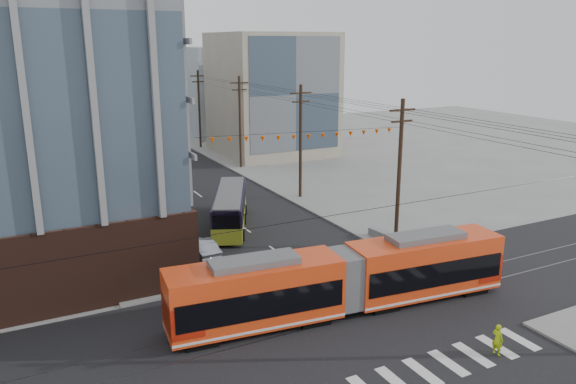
% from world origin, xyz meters
% --- Properties ---
extents(ground, '(160.00, 160.00, 0.00)m').
position_xyz_m(ground, '(0.00, 0.00, 0.00)').
color(ground, slate).
extents(bg_bldg_ne_near, '(14.00, 14.00, 16.00)m').
position_xyz_m(bg_bldg_ne_near, '(16.00, 48.00, 8.00)').
color(bg_bldg_ne_near, gray).
rests_on(bg_bldg_ne_near, ground).
extents(bg_bldg_nw_far, '(16.00, 18.00, 20.00)m').
position_xyz_m(bg_bldg_nw_far, '(-14.00, 72.00, 10.00)').
color(bg_bldg_nw_far, gray).
rests_on(bg_bldg_nw_far, ground).
extents(bg_bldg_ne_far, '(16.00, 16.00, 14.00)m').
position_xyz_m(bg_bldg_ne_far, '(18.00, 68.00, 7.00)').
color(bg_bldg_ne_far, '#8C99A5').
rests_on(bg_bldg_ne_far, ground).
extents(utility_pole_far, '(0.30, 0.30, 11.00)m').
position_xyz_m(utility_pole_far, '(8.50, 56.00, 5.50)').
color(utility_pole_far, black).
rests_on(utility_pole_far, ground).
extents(streetcar, '(20.17, 4.82, 3.85)m').
position_xyz_m(streetcar, '(-0.74, 3.86, 1.93)').
color(streetcar, red).
rests_on(streetcar, ground).
extents(city_bus, '(6.60, 10.73, 3.04)m').
position_xyz_m(city_bus, '(-0.80, 21.09, 1.52)').
color(city_bus, black).
rests_on(city_bus, ground).
extents(parked_car_silver, '(1.80, 4.40, 1.42)m').
position_xyz_m(parked_car_silver, '(-5.33, 15.42, 0.71)').
color(parked_car_silver, gray).
rests_on(parked_car_silver, ground).
extents(parked_car_white, '(2.90, 4.90, 1.33)m').
position_xyz_m(parked_car_white, '(-5.98, 20.00, 0.67)').
color(parked_car_white, silver).
rests_on(parked_car_white, ground).
extents(parked_car_grey, '(2.73, 5.09, 1.36)m').
position_xyz_m(parked_car_grey, '(-5.11, 22.78, 0.68)').
color(parked_car_grey, '#575859').
rests_on(parked_car_grey, ground).
extents(pedestrian, '(0.48, 0.65, 1.62)m').
position_xyz_m(pedestrian, '(3.44, -3.47, 0.81)').
color(pedestrian, '#B7E110').
rests_on(pedestrian, ground).
extents(jersey_barrier, '(1.28, 3.90, 0.76)m').
position_xyz_m(jersey_barrier, '(8.30, 11.71, 0.38)').
color(jersey_barrier, slate).
rests_on(jersey_barrier, ground).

